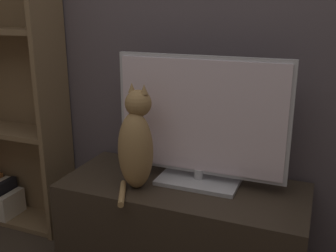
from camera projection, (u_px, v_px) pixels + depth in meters
wall_back at (205, 19)px, 1.98m from camera, size 4.80×0.05×2.60m
tv_stand at (182, 231)px, 2.01m from camera, size 1.21×0.52×0.52m
tv at (200, 124)px, 1.88m from camera, size 0.85×0.24×0.63m
cat at (136, 144)px, 1.86m from camera, size 0.20×0.32×0.51m
bookshelf at (9, 95)px, 2.44m from camera, size 0.72×0.28×1.85m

